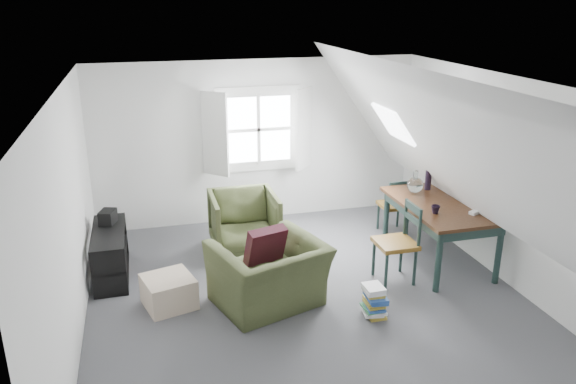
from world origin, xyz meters
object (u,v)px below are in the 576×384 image
object	(u,v)px
armchair_near	(269,304)
media_shelf	(111,257)
dining_chair_near	(398,242)
magazine_stack	(374,301)
ottoman	(169,292)
armchair_far	(245,249)
dining_chair_far	(395,205)
dining_table	(440,211)

from	to	relation	value
armchair_near	media_shelf	distance (m)	2.14
dining_chair_near	magazine_stack	world-z (taller)	dining_chair_near
armchair_near	ottoman	xyz separation A→B (m)	(-1.11, 0.27, 0.18)
armchair_near	armchair_far	bearing A→B (deg)	-108.39
ottoman	dining_chair_far	xyz separation A→B (m)	(3.39, 1.27, 0.27)
dining_chair_near	media_shelf	size ratio (longest dim) A/B	0.84
ottoman	dining_chair_far	distance (m)	3.63
armchair_far	media_shelf	xyz separation A→B (m)	(-1.78, -0.36, 0.28)
armchair_near	magazine_stack	bearing A→B (deg)	135.13
dining_table	media_shelf	world-z (taller)	dining_table
dining_table	dining_chair_far	xyz separation A→B (m)	(-0.14, 1.03, -0.27)
ottoman	dining_chair_far	bearing A→B (deg)	20.49
media_shelf	armchair_near	bearing A→B (deg)	-30.35
ottoman	dining_chair_near	xyz separation A→B (m)	(2.79, -0.10, 0.34)
dining_chair_far	media_shelf	xyz separation A→B (m)	(-4.04, -0.36, -0.17)
dining_chair_near	ottoman	bearing A→B (deg)	-105.52
dining_chair_far	media_shelf	world-z (taller)	dining_chair_far
media_shelf	ottoman	bearing A→B (deg)	-50.84
armchair_near	dining_table	xyz separation A→B (m)	(2.42, 0.51, 0.72)
armchair_far	dining_chair_far	world-z (taller)	dining_chair_far
dining_chair_far	dining_chair_near	xyz separation A→B (m)	(-0.60, -1.37, 0.07)
dining_table	armchair_far	bearing A→B (deg)	160.23
armchair_near	dining_table	bearing A→B (deg)	173.89
ottoman	magazine_stack	size ratio (longest dim) A/B	1.48
ottoman	dining_table	size ratio (longest dim) A/B	0.32
dining_chair_near	magazine_stack	xyz separation A→B (m)	(-0.61, -0.71, -0.34)
dining_chair_near	media_shelf	distance (m)	3.59
ottoman	dining_chair_near	size ratio (longest dim) A/B	0.53
armchair_near	dining_chair_far	size ratio (longest dim) A/B	1.36
dining_chair_far	dining_table	bearing A→B (deg)	110.86
ottoman	magazine_stack	world-z (taller)	magazine_stack
armchair_far	dining_chair_far	size ratio (longest dim) A/B	1.07
armchair_near	dining_chair_near	bearing A→B (deg)	167.77
armchair_near	dining_chair_near	xyz separation A→B (m)	(1.67, 0.17, 0.52)
dining_chair_far	magazine_stack	size ratio (longest dim) A/B	2.39
magazine_stack	dining_chair_near	bearing A→B (deg)	49.61
armchair_near	media_shelf	world-z (taller)	media_shelf
ottoman	dining_table	xyz separation A→B (m)	(3.53, 0.24, 0.54)
armchair_far	dining_chair_near	xyz separation A→B (m)	(1.67, -1.36, 0.52)
dining_table	dining_chair_far	bearing A→B (deg)	101.25
armchair_near	armchair_far	xyz separation A→B (m)	(0.01, 1.53, 0.00)
armchair_far	dining_chair_near	size ratio (longest dim) A/B	0.92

